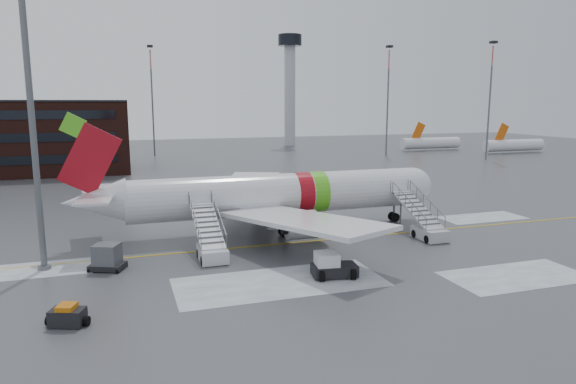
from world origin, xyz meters
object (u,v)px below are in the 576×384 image
object	(u,v)px
airstair_fwd	(425,226)
baggage_tractor	(68,317)
light_mast_near	(30,95)
pushback_tug	(332,266)
airliner	(272,195)
uld_container	(107,258)
airstair_aft	(210,244)

from	to	relation	value
airstair_fwd	baggage_tractor	size ratio (longest dim) A/B	3.15
light_mast_near	pushback_tug	bearing A→B (deg)	-23.00
airliner	baggage_tractor	xyz separation A→B (m)	(-16.39, -16.39, -2.91)
uld_container	light_mast_near	bearing A→B (deg)	160.58
pushback_tug	baggage_tractor	xyz separation A→B (m)	(-16.64, -2.73, -0.26)
pushback_tug	light_mast_near	distance (m)	23.78
uld_container	baggage_tractor	distance (m)	9.50
pushback_tug	baggage_tractor	size ratio (longest dim) A/B	1.34
uld_container	airliner	bearing A→B (deg)	26.12
airliner	airstair_fwd	size ratio (longest dim) A/B	4.55
airliner	light_mast_near	distance (m)	21.60
airstair_fwd	light_mast_near	xyz separation A→B (m)	(-31.17, 0.98, 11.37)
airliner	airstair_fwd	xyz separation A→B (m)	(12.35, -6.54, -2.35)
airstair_fwd	uld_container	xyz separation A→B (m)	(-26.82, -0.56, -0.18)
airstair_fwd	airstair_aft	distance (m)	19.25
airliner	pushback_tug	world-z (taller)	airliner
uld_container	light_mast_near	xyz separation A→B (m)	(-4.35, 1.53, 11.54)
airliner	airstair_aft	world-z (taller)	airliner
uld_container	airstair_fwd	bearing A→B (deg)	1.19
airliner	airstair_aft	size ratio (longest dim) A/B	4.55
light_mast_near	baggage_tractor	bearing A→B (deg)	-77.32
airliner	light_mast_near	bearing A→B (deg)	-163.54
airstair_fwd	uld_container	size ratio (longest dim) A/B	2.75
airliner	uld_container	bearing A→B (deg)	-153.88
pushback_tug	light_mast_near	xyz separation A→B (m)	(-19.08, 8.10, 11.66)
baggage_tractor	pushback_tug	bearing A→B (deg)	9.31
uld_container	baggage_tractor	bearing A→B (deg)	-101.65
airliner	airstair_fwd	bearing A→B (deg)	-27.90
airliner	uld_container	world-z (taller)	airliner
airstair_aft	pushback_tug	size ratio (longest dim) A/B	2.35
airliner	uld_container	xyz separation A→B (m)	(-14.47, -7.10, -2.53)
airliner	airstair_fwd	distance (m)	14.17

